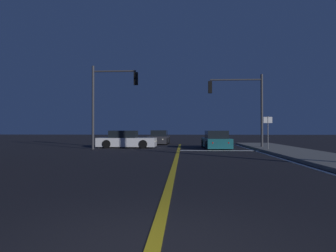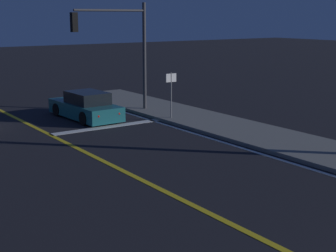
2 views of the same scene
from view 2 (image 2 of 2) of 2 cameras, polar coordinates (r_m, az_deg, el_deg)
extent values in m
cube|color=slate|center=(19.32, 16.21, -2.58)|extent=(3.20, 34.48, 0.15)
cube|color=gold|center=(14.76, -1.27, -6.97)|extent=(0.20, 32.56, 0.01)
cube|color=white|center=(17.98, 12.46, -3.71)|extent=(0.16, 32.56, 0.01)
cube|color=white|center=(22.79, -6.93, -0.11)|extent=(5.37, 0.50, 0.01)
cube|color=#195960|center=(24.80, -9.37, 1.85)|extent=(1.93, 4.61, 0.68)
cube|color=black|center=(24.46, -9.12, 3.14)|extent=(1.58, 2.15, 0.60)
cylinder|color=black|center=(25.71, -12.43, 1.83)|extent=(0.25, 0.65, 0.64)
cylinder|color=black|center=(26.42, -9.26, 2.23)|extent=(0.25, 0.65, 0.64)
cylinder|color=black|center=(23.23, -9.47, 0.84)|extent=(0.25, 0.65, 0.64)
cylinder|color=black|center=(24.01, -6.07, 1.31)|extent=(0.25, 0.65, 0.64)
sphere|color=#FFF4CC|center=(26.50, -12.67, 2.56)|extent=(0.18, 0.18, 0.18)
sphere|color=#FFF4CC|center=(26.96, -10.59, 2.82)|extent=(0.18, 0.18, 0.18)
sphere|color=red|center=(22.62, -7.91, 1.10)|extent=(0.14, 0.14, 0.14)
sphere|color=red|center=(23.15, -5.60, 1.42)|extent=(0.14, 0.14, 0.14)
cylinder|color=#38383D|center=(26.08, -2.69, 7.70)|extent=(0.18, 0.18, 5.56)
cylinder|color=#38383D|center=(25.03, -6.55, 12.89)|extent=(3.83, 0.12, 0.12)
cube|color=black|center=(24.17, -10.59, 11.48)|extent=(0.28, 0.28, 0.90)
sphere|color=red|center=(24.17, -10.62, 12.12)|extent=(0.22, 0.22, 0.22)
sphere|color=#4C2D05|center=(24.17, -10.59, 11.48)|extent=(0.22, 0.22, 0.22)
sphere|color=#0A3814|center=(24.17, -10.57, 10.84)|extent=(0.22, 0.22, 0.22)
cylinder|color=slate|center=(23.80, 0.35, 3.32)|extent=(0.06, 0.06, 2.31)
cube|color=white|center=(23.67, 0.36, 5.48)|extent=(0.56, 0.05, 0.40)
camera|label=1|loc=(8.94, 62.22, -17.32)|focal=33.46mm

